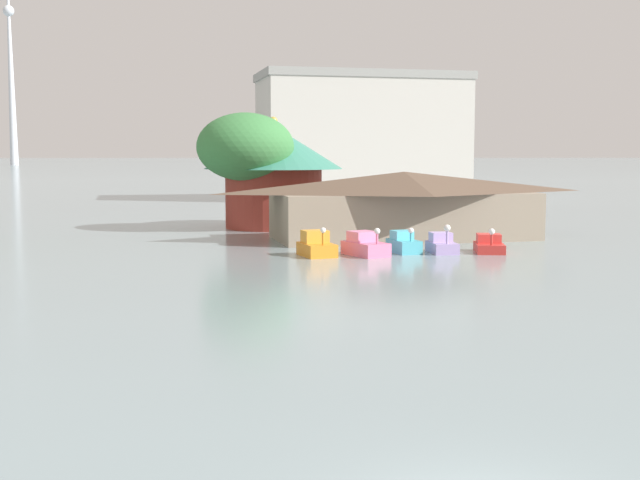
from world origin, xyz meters
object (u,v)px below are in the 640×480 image
pedal_boat_lavender (442,245)px  boathouse (404,204)px  pedal_boat_red (489,245)px  pedal_boat_cyan (404,244)px  distant_broadcast_tower (10,42)px  pedal_boat_orange (316,246)px  pedal_boat_pink (365,246)px  green_roof_pavilion (273,168)px  shoreline_tree_mid (245,147)px  background_building_block (362,136)px

pedal_boat_lavender → boathouse: size_ratio=0.13×
pedal_boat_red → boathouse: size_ratio=0.16×
pedal_boat_cyan → distant_broadcast_tower: size_ratio=0.02×
pedal_boat_orange → pedal_boat_pink: pedal_boat_orange is taller
pedal_boat_orange → green_roof_pavilion: 18.83m
pedal_boat_pink → shoreline_tree_mid: bearing=177.9°
pedal_boat_red → shoreline_tree_mid: 21.92m
pedal_boat_lavender → boathouse: 8.39m
pedal_boat_red → shoreline_tree_mid: size_ratio=0.34×
pedal_boat_orange → background_building_block: 59.16m
pedal_boat_lavender → pedal_boat_red: 2.90m
background_building_block → distant_broadcast_tower: size_ratio=0.17×
pedal_boat_orange → boathouse: 11.43m
pedal_boat_red → distant_broadcast_tower: (-75.04, 375.15, 58.23)m
green_roof_pavilion → shoreline_tree_mid: size_ratio=1.22×
pedal_boat_red → green_roof_pavilion: (-9.80, 19.02, 4.34)m
pedal_boat_cyan → pedal_boat_pink: bearing=-80.3°
boathouse → distant_broadcast_tower: (-72.57, 366.59, 56.23)m
pedal_boat_lavender → pedal_boat_cyan: bearing=-100.3°
pedal_boat_pink → background_building_block: 58.69m
pedal_boat_cyan → boathouse: size_ratio=0.13×
shoreline_tree_mid → background_building_block: (20.60, 39.11, 1.68)m
pedal_boat_pink → distant_broadcast_tower: 385.27m
pedal_boat_cyan → boathouse: bearing=155.2°
pedal_boat_red → green_roof_pavilion: 21.83m
pedal_boat_lavender → green_roof_pavilion: bearing=-154.5°
pedal_boat_red → background_building_block: background_building_block is taller
shoreline_tree_mid → distant_broadcast_tower: 367.20m
pedal_boat_red → distant_broadcast_tower: size_ratio=0.02×
pedal_boat_cyan → shoreline_tree_mid: (-7.22, 16.13, 5.84)m
pedal_boat_lavender → distant_broadcast_tower: 386.04m
pedal_boat_cyan → pedal_boat_lavender: size_ratio=0.99×
pedal_boat_orange → shoreline_tree_mid: size_ratio=0.30×
background_building_block → distant_broadcast_tower: bearing=104.6°
pedal_boat_red → background_building_block: size_ratio=0.12×
pedal_boat_lavender → boathouse: boathouse is taller
background_building_block → distant_broadcast_tower: (-83.34, 318.90, 50.61)m
pedal_boat_red → pedal_boat_pink: bearing=-73.8°
pedal_boat_cyan → green_roof_pavilion: 19.09m
shoreline_tree_mid → distant_broadcast_tower: (-62.74, 358.00, 52.29)m
pedal_boat_orange → pedal_boat_lavender: bearing=81.1°
pedal_boat_lavender → background_building_block: background_building_block is taller
pedal_boat_pink → background_building_block: (16.00, 55.97, 7.50)m
pedal_boat_orange → distant_broadcast_tower: 384.41m
green_roof_pavilion → distant_broadcast_tower: size_ratio=0.07×
pedal_boat_orange → green_roof_pavilion: bearing=170.8°
pedal_boat_lavender → pedal_boat_pink: bearing=-83.5°
pedal_boat_cyan → background_building_block: background_building_block is taller
pedal_boat_orange → shoreline_tree_mid: shoreline_tree_mid is taller
pedal_boat_red → boathouse: bearing=-145.6°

